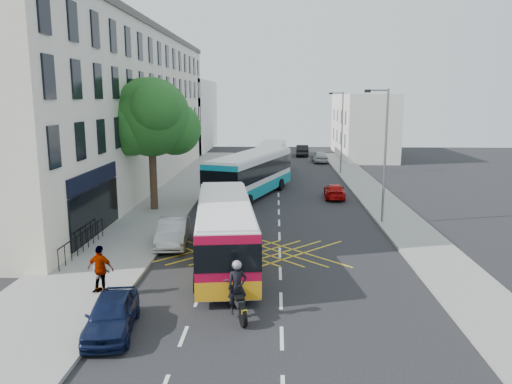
# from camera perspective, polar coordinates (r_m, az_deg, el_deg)

# --- Properties ---
(ground) EXTENTS (120.00, 120.00, 0.00)m
(ground) POSITION_cam_1_polar(r_m,az_deg,el_deg) (19.51, 2.87, -12.31)
(ground) COLOR black
(ground) RESTS_ON ground
(pavement_left) EXTENTS (5.00, 70.00, 0.15)m
(pavement_left) POSITION_cam_1_polar(r_m,az_deg,el_deg) (34.80, -11.51, -2.00)
(pavement_left) COLOR gray
(pavement_left) RESTS_ON ground
(pavement_right) EXTENTS (3.00, 70.00, 0.15)m
(pavement_right) POSITION_cam_1_polar(r_m,az_deg,el_deg) (34.68, 15.13, -2.20)
(pavement_right) COLOR gray
(pavement_right) RESTS_ON ground
(terrace_main) EXTENTS (8.30, 45.00, 13.50)m
(terrace_main) POSITION_cam_1_polar(r_m,az_deg,el_deg) (44.62, -15.89, 9.25)
(terrace_main) COLOR beige
(terrace_main) RESTS_ON ground
(terrace_far) EXTENTS (8.00, 20.00, 10.00)m
(terrace_far) POSITION_cam_1_polar(r_m,az_deg,el_deg) (74.28, -8.49, 8.64)
(terrace_far) COLOR silver
(terrace_far) RESTS_ON ground
(building_right) EXTENTS (6.00, 18.00, 8.00)m
(building_right) POSITION_cam_1_polar(r_m,az_deg,el_deg) (67.00, 12.04, 7.44)
(building_right) COLOR silver
(building_right) RESTS_ON ground
(street_tree) EXTENTS (6.30, 5.70, 8.80)m
(street_tree) POSITION_cam_1_polar(r_m,az_deg,el_deg) (33.96, -11.94, 8.27)
(street_tree) COLOR #382619
(street_tree) RESTS_ON pavement_left
(lamp_near) EXTENTS (1.45, 0.15, 8.00)m
(lamp_near) POSITION_cam_1_polar(r_m,az_deg,el_deg) (30.78, 14.39, 4.80)
(lamp_near) COLOR slate
(lamp_near) RESTS_ON pavement_right
(lamp_far) EXTENTS (1.45, 0.15, 8.00)m
(lamp_far) POSITION_cam_1_polar(r_m,az_deg,el_deg) (50.45, 9.68, 7.20)
(lamp_far) COLOR slate
(lamp_far) RESTS_ON pavement_right
(railings) EXTENTS (0.08, 5.60, 1.14)m
(railings) POSITION_cam_1_polar(r_m,az_deg,el_deg) (26.04, -19.20, -5.26)
(railings) COLOR black
(railings) RESTS_ON pavement_left
(bus_near) EXTENTS (3.74, 10.82, 2.98)m
(bus_near) POSITION_cam_1_polar(r_m,az_deg,el_deg) (23.17, -3.58, -4.45)
(bus_near) COLOR silver
(bus_near) RESTS_ON ground
(bus_mid) EXTENTS (6.42, 12.26, 3.37)m
(bus_mid) POSITION_cam_1_polar(r_m,az_deg,el_deg) (38.72, -0.56, 2.07)
(bus_mid) COLOR silver
(bus_mid) RESTS_ON ground
(bus_far) EXTENTS (3.24, 10.91, 3.03)m
(bus_far) POSITION_cam_1_polar(r_m,az_deg,el_deg) (50.41, 1.69, 3.90)
(bus_far) COLOR silver
(bus_far) RESTS_ON ground
(motorbike) EXTENTS (0.96, 2.28, 2.10)m
(motorbike) POSITION_cam_1_polar(r_m,az_deg,el_deg) (17.82, -2.19, -11.18)
(motorbike) COLOR black
(motorbike) RESTS_ON ground
(parked_car_blue) EXTENTS (1.96, 3.87, 1.26)m
(parked_car_blue) POSITION_cam_1_polar(r_m,az_deg,el_deg) (17.53, -16.17, -13.28)
(parked_car_blue) COLOR #0D1636
(parked_car_blue) RESTS_ON ground
(parked_car_silver) EXTENTS (1.88, 4.35, 1.39)m
(parked_car_silver) POSITION_cam_1_polar(r_m,az_deg,el_deg) (26.55, -9.48, -4.54)
(parked_car_silver) COLOR #ACB0B4
(parked_car_silver) RESTS_ON ground
(red_hatchback) EXTENTS (1.78, 3.91, 1.11)m
(red_hatchback) POSITION_cam_1_polar(r_m,az_deg,el_deg) (38.73, 8.97, 0.11)
(red_hatchback) COLOR #AA0707
(red_hatchback) RESTS_ON ground
(distant_car_grey) EXTENTS (2.69, 4.82, 1.27)m
(distant_car_grey) POSITION_cam_1_polar(r_m,az_deg,el_deg) (61.62, 0.70, 4.27)
(distant_car_grey) COLOR #393B3F
(distant_car_grey) RESTS_ON ground
(distant_car_silver) EXTENTS (1.87, 4.18, 1.39)m
(distant_car_silver) POSITION_cam_1_polar(r_m,az_deg,el_deg) (59.80, 7.30, 4.04)
(distant_car_silver) COLOR #AFB2B7
(distant_car_silver) RESTS_ON ground
(distant_car_dark) EXTENTS (1.70, 4.54, 1.48)m
(distant_car_dark) POSITION_cam_1_polar(r_m,az_deg,el_deg) (66.11, 5.30, 4.76)
(distant_car_dark) COLOR black
(distant_car_dark) RESTS_ON ground
(pedestrian_near) EXTENTS (0.83, 0.69, 1.53)m
(pedestrian_near) POSITION_cam_1_polar(r_m,az_deg,el_deg) (20.52, -17.31, -8.89)
(pedestrian_near) COLOR gray
(pedestrian_near) RESTS_ON pavement_left
(pedestrian_far) EXTENTS (1.17, 0.66, 1.88)m
(pedestrian_far) POSITION_cam_1_polar(r_m,az_deg,el_deg) (20.46, -17.34, -8.42)
(pedestrian_far) COLOR gray
(pedestrian_far) RESTS_ON pavement_left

